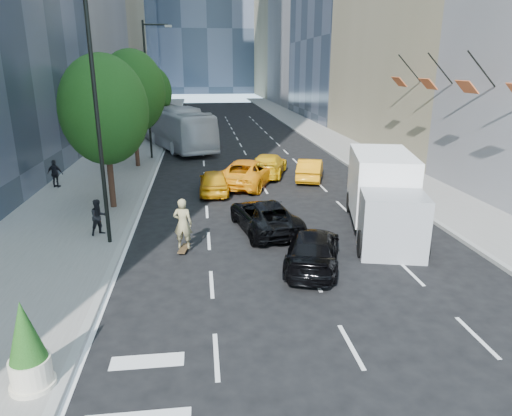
{
  "coord_description": "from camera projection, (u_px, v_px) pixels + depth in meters",
  "views": [
    {
      "loc": [
        -2.7,
        -13.88,
        6.97
      ],
      "look_at": [
        -0.6,
        3.24,
        1.6
      ],
      "focal_mm": 32.0,
      "sensor_mm": 36.0,
      "label": 1
    }
  ],
  "objects": [
    {
      "name": "ground",
      "position": [
        285.0,
        280.0,
        15.54
      ],
      "size": [
        160.0,
        160.0,
        0.0
      ],
      "primitive_type": "plane",
      "color": "black",
      "rests_on": "ground"
    },
    {
      "name": "sidewalk_left",
      "position": [
        133.0,
        143.0,
        42.9
      ],
      "size": [
        6.0,
        120.0,
        0.15
      ],
      "primitive_type": "cube",
      "color": "slate",
      "rests_on": "ground"
    },
    {
      "name": "sidewalk_right",
      "position": [
        329.0,
        139.0,
        45.11
      ],
      "size": [
        4.0,
        120.0,
        0.15
      ],
      "primitive_type": "cube",
      "color": "slate",
      "rests_on": "ground"
    },
    {
      "name": "lamp_near",
      "position": [
        100.0,
        99.0,
        16.86
      ],
      "size": [
        2.13,
        0.22,
        10.0
      ],
      "color": "black",
      "rests_on": "sidewalk_left"
    },
    {
      "name": "lamp_far",
      "position": [
        149.0,
        83.0,
        33.92
      ],
      "size": [
        2.13,
        0.22,
        10.0
      ],
      "color": "black",
      "rests_on": "sidewalk_left"
    },
    {
      "name": "tree_near",
      "position": [
        104.0,
        110.0,
        21.75
      ],
      "size": [
        4.2,
        4.2,
        7.46
      ],
      "color": "#321E13",
      "rests_on": "sidewalk_left"
    },
    {
      "name": "tree_mid",
      "position": [
        132.0,
        92.0,
        31.13
      ],
      "size": [
        4.5,
        4.5,
        7.99
      ],
      "color": "#321E13",
      "rests_on": "sidewalk_left"
    },
    {
      "name": "tree_far",
      "position": [
        151.0,
        92.0,
        43.65
      ],
      "size": [
        3.9,
        3.9,
        6.92
      ],
      "color": "#321E13",
      "rests_on": "sidewalk_left"
    },
    {
      "name": "traffic_signal",
      "position": [
        166.0,
        92.0,
        51.44
      ],
      "size": [
        2.48,
        0.53,
        5.2
      ],
      "color": "black",
      "rests_on": "sidewalk_left"
    },
    {
      "name": "facade_flags",
      "position": [
        449.0,
        82.0,
        24.41
      ],
      "size": [
        1.85,
        13.3,
        2.05
      ],
      "color": "black",
      "rests_on": "ground"
    },
    {
      "name": "skateboarder",
      "position": [
        183.0,
        227.0,
        17.67
      ],
      "size": [
        0.82,
        0.62,
        2.02
      ],
      "primitive_type": "imported",
      "rotation": [
        0.0,
        0.0,
        2.93
      ],
      "color": "#8C8257",
      "rests_on": "ground"
    },
    {
      "name": "black_sedan_lincoln",
      "position": [
        265.0,
        216.0,
        20.07
      ],
      "size": [
        3.06,
        5.2,
        1.36
      ],
      "primitive_type": "imported",
      "rotation": [
        0.0,
        0.0,
        3.31
      ],
      "color": "black",
      "rests_on": "ground"
    },
    {
      "name": "black_sedan_mercedes",
      "position": [
        313.0,
        249.0,
        16.47
      ],
      "size": [
        3.1,
        4.91,
        1.33
      ],
      "primitive_type": "imported",
      "rotation": [
        0.0,
        0.0,
        2.85
      ],
      "color": "black",
      "rests_on": "ground"
    },
    {
      "name": "taxi_a",
      "position": [
        214.0,
        181.0,
        26.0
      ],
      "size": [
        1.75,
        4.13,
        1.39
      ],
      "primitive_type": "imported",
      "rotation": [
        0.0,
        0.0,
        3.12
      ],
      "color": "orange",
      "rests_on": "ground"
    },
    {
      "name": "taxi_b",
      "position": [
        310.0,
        169.0,
        29.09
      ],
      "size": [
        2.67,
        4.45,
        1.38
      ],
      "primitive_type": "imported",
      "rotation": [
        0.0,
        0.0,
        2.83
      ],
      "color": "orange",
      "rests_on": "ground"
    },
    {
      "name": "taxi_c",
      "position": [
        248.0,
        172.0,
        27.76
      ],
      "size": [
        4.72,
        6.34,
        1.6
      ],
      "primitive_type": "imported",
      "rotation": [
        0.0,
        0.0,
        2.73
      ],
      "color": "#FF9B0D",
      "rests_on": "ground"
    },
    {
      "name": "taxi_d",
      "position": [
        268.0,
        165.0,
        30.21
      ],
      "size": [
        3.42,
        5.4,
        1.46
      ],
      "primitive_type": "imported",
      "rotation": [
        0.0,
        0.0,
        2.85
      ],
      "color": "yellow",
      "rests_on": "ground"
    },
    {
      "name": "city_bus",
      "position": [
        176.0,
        127.0,
        40.38
      ],
      "size": [
        7.26,
        13.25,
        3.62
      ],
      "primitive_type": "imported",
      "rotation": [
        0.0,
        0.0,
        0.35
      ],
      "color": "silver",
      "rests_on": "ground"
    },
    {
      "name": "box_truck",
      "position": [
        383.0,
        194.0,
        19.7
      ],
      "size": [
        4.06,
        7.34,
        3.32
      ],
      "rotation": [
        0.0,
        0.0,
        -0.24
      ],
      "color": "white",
      "rests_on": "ground"
    },
    {
      "name": "pedestrian_a",
      "position": [
        99.0,
        217.0,
        19.11
      ],
      "size": [
        0.95,
        0.91,
        1.54
      ],
      "primitive_type": "imported",
      "rotation": [
        0.0,
        0.0,
        0.64
      ],
      "color": "black",
      "rests_on": "sidewalk_left"
    },
    {
      "name": "pedestrian_b",
      "position": [
        55.0,
        174.0,
        26.66
      ],
      "size": [
        1.03,
        0.64,
        1.63
      ],
      "primitive_type": "imported",
      "rotation": [
        0.0,
        0.0,
        2.87
      ],
      "color": "black",
      "rests_on": "sidewalk_left"
    },
    {
      "name": "planter_shrub",
      "position": [
        27.0,
        347.0,
        9.88
      ],
      "size": [
        0.88,
        0.88,
        2.11
      ],
      "color": "beige",
      "rests_on": "sidewalk_left"
    }
  ]
}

